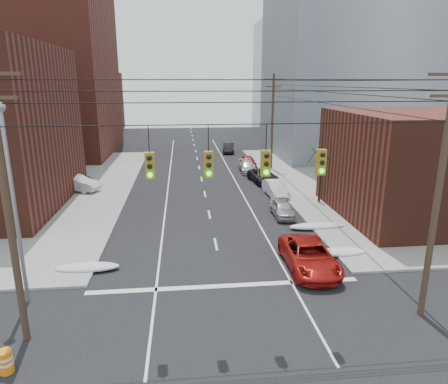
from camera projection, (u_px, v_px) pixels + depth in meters
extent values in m
plane|color=black|center=(244.00, 375.00, 14.26)|extent=(160.00, 160.00, 0.00)
cube|color=maroon|center=(16.00, 44.00, 53.83)|extent=(24.00, 20.00, 30.00)
cube|color=#522318|center=(62.00, 103.00, 80.95)|extent=(22.00, 18.00, 12.00)
cube|color=gray|center=(354.00, 64.00, 55.31)|extent=(22.00, 20.00, 25.00)
cube|color=gray|center=(309.00, 77.00, 80.83)|extent=(20.00, 18.00, 22.00)
cube|color=#522318|center=(446.00, 165.00, 30.34)|extent=(16.00, 12.00, 8.00)
cylinder|color=#473323|center=(8.00, 211.00, 14.81)|extent=(0.28, 0.28, 11.00)
cylinder|color=#473323|center=(438.00, 197.00, 16.53)|extent=(0.28, 0.28, 11.00)
cylinder|color=#473323|center=(272.00, 123.00, 46.24)|extent=(0.28, 0.28, 11.00)
cube|color=#473323|center=(274.00, 79.00, 44.93)|extent=(2.20, 0.12, 0.12)
cube|color=#473323|center=(274.00, 87.00, 45.14)|extent=(1.80, 0.12, 0.12)
cylinder|color=black|center=(235.00, 124.00, 14.84)|extent=(17.00, 0.04, 0.04)
cylinder|color=black|center=(149.00, 139.00, 14.65)|extent=(0.03, 0.03, 1.00)
cube|color=olive|center=(150.00, 166.00, 14.92)|extent=(0.35, 0.30, 1.00)
sphere|color=black|center=(149.00, 158.00, 14.67)|extent=(0.20, 0.20, 0.20)
sphere|color=black|center=(150.00, 167.00, 14.75)|extent=(0.20, 0.20, 0.20)
sphere|color=#0CE526|center=(150.00, 175.00, 14.84)|extent=(0.20, 0.20, 0.20)
cylinder|color=black|center=(208.00, 138.00, 14.87)|extent=(0.03, 0.03, 1.00)
cube|color=olive|center=(209.00, 164.00, 15.14)|extent=(0.35, 0.30, 1.00)
sphere|color=black|center=(209.00, 157.00, 14.89)|extent=(0.20, 0.20, 0.20)
sphere|color=black|center=(209.00, 165.00, 14.98)|extent=(0.20, 0.20, 0.20)
sphere|color=#0CE526|center=(209.00, 174.00, 15.06)|extent=(0.20, 0.20, 0.20)
cylinder|color=black|center=(266.00, 137.00, 15.09)|extent=(0.03, 0.03, 1.00)
cube|color=olive|center=(266.00, 163.00, 15.36)|extent=(0.35, 0.30, 1.00)
sphere|color=black|center=(267.00, 156.00, 15.11)|extent=(0.20, 0.20, 0.20)
sphere|color=black|center=(266.00, 164.00, 15.20)|extent=(0.20, 0.20, 0.20)
sphere|color=#0CE526|center=(266.00, 172.00, 15.28)|extent=(0.20, 0.20, 0.20)
cylinder|color=black|center=(323.00, 136.00, 15.32)|extent=(0.03, 0.03, 1.00)
cube|color=olive|center=(321.00, 162.00, 15.58)|extent=(0.35, 0.30, 1.00)
sphere|color=black|center=(323.00, 155.00, 15.34)|extent=(0.20, 0.20, 0.20)
sphere|color=black|center=(322.00, 163.00, 15.42)|extent=(0.20, 0.20, 0.20)
sphere|color=#0CE526|center=(322.00, 171.00, 15.51)|extent=(0.20, 0.20, 0.20)
cylinder|color=gray|center=(15.00, 212.00, 17.85)|extent=(0.18, 0.18, 9.00)
sphere|color=gray|center=(0.00, 107.00, 16.62)|extent=(0.44, 0.44, 0.44)
cylinder|color=black|center=(320.00, 184.00, 33.93)|extent=(0.20, 0.20, 3.50)
cylinder|color=black|center=(326.00, 156.00, 33.46)|extent=(0.27, 0.82, 1.19)
cylinder|color=black|center=(322.00, 155.00, 33.86)|extent=(1.17, 0.54, 1.38)
cylinder|color=black|center=(314.00, 154.00, 33.94)|extent=(1.44, 1.00, 1.48)
cylinder|color=black|center=(317.00, 157.00, 33.33)|extent=(0.17, 0.84, 1.19)
cylinder|color=black|center=(318.00, 157.00, 32.84)|extent=(0.82, 0.99, 1.40)
cylinder|color=black|center=(326.00, 157.00, 32.47)|extent=(1.74, 0.21, 1.43)
cylinder|color=black|center=(327.00, 157.00, 33.13)|extent=(0.48, 0.73, 1.20)
ellipsoid|color=silver|center=(87.00, 267.00, 22.08)|extent=(3.50, 1.08, 0.42)
ellipsoid|color=silver|center=(341.00, 252.00, 24.06)|extent=(3.00, 1.08, 0.42)
ellipsoid|color=silver|center=(317.00, 226.00, 28.37)|extent=(4.00, 1.08, 0.42)
imported|color=maroon|center=(309.00, 256.00, 22.22)|extent=(2.68, 5.59, 1.54)
imported|color=#A7A7AC|center=(282.00, 209.00, 30.91)|extent=(1.55, 3.73, 1.26)
imported|color=silver|center=(275.00, 188.00, 36.47)|extent=(1.74, 4.38, 1.42)
imported|color=black|center=(263.00, 176.00, 41.37)|extent=(2.91, 5.18, 1.37)
imported|color=#AEADB2|center=(248.00, 167.00, 46.05)|extent=(1.81, 4.37, 1.26)
imported|color=maroon|center=(248.00, 161.00, 49.37)|extent=(1.66, 3.86, 1.30)
imported|color=black|center=(228.00, 148.00, 58.85)|extent=(2.08, 4.58, 1.46)
imported|color=silver|center=(76.00, 183.00, 37.60)|extent=(4.81, 3.09, 1.50)
imported|color=#B6B6BB|center=(75.00, 181.00, 38.82)|extent=(4.84, 3.55, 1.22)
imported|color=black|center=(6.00, 194.00, 34.11)|extent=(5.52, 3.74, 1.49)
imported|color=silver|center=(21.00, 188.00, 35.87)|extent=(4.50, 2.75, 1.43)
cylinder|color=orange|center=(6.00, 362.00, 14.30)|extent=(0.57, 0.57, 0.89)
cylinder|color=white|center=(5.00, 357.00, 14.25)|extent=(0.58, 0.58, 0.11)
cylinder|color=white|center=(6.00, 363.00, 14.31)|extent=(0.58, 0.58, 0.11)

